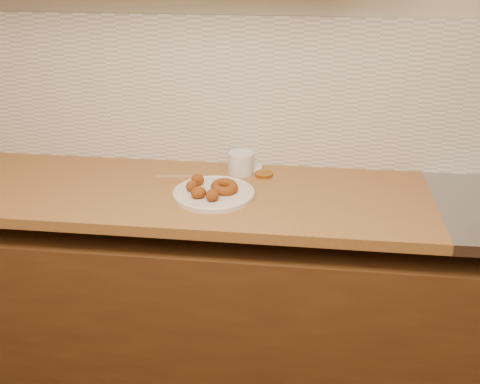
# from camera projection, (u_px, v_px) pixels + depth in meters

# --- Properties ---
(wall_back) EXTENTS (4.00, 0.02, 2.70)m
(wall_back) POSITION_uv_depth(u_px,v_px,m) (303.00, 56.00, 2.17)
(wall_back) COLOR #BFB391
(wall_back) RESTS_ON ground
(base_cabinet) EXTENTS (3.60, 0.60, 0.77)m
(base_cabinet) POSITION_uv_depth(u_px,v_px,m) (291.00, 309.00, 2.29)
(base_cabinet) COLOR #533616
(base_cabinet) RESTS_ON floor
(butcher_block) EXTENTS (2.30, 0.62, 0.04)m
(butcher_block) POSITION_uv_depth(u_px,v_px,m) (126.00, 191.00, 2.15)
(butcher_block) COLOR #9B673E
(butcher_block) RESTS_ON base_cabinet
(backsplash) EXTENTS (3.60, 0.02, 0.60)m
(backsplash) POSITION_uv_depth(u_px,v_px,m) (301.00, 95.00, 2.22)
(backsplash) COLOR silver
(backsplash) RESTS_ON wall_back
(donut_plate) EXTENTS (0.30, 0.30, 0.02)m
(donut_plate) POSITION_uv_depth(u_px,v_px,m) (214.00, 194.00, 2.07)
(donut_plate) COLOR beige
(donut_plate) RESTS_ON butcher_block
(ring_donut) EXTENTS (0.14, 0.14, 0.05)m
(ring_donut) POSITION_uv_depth(u_px,v_px,m) (224.00, 187.00, 2.06)
(ring_donut) COLOR #803909
(ring_donut) RESTS_ON donut_plate
(fried_dough_chunks) EXTENTS (0.15, 0.18, 0.04)m
(fried_dough_chunks) POSITION_uv_depth(u_px,v_px,m) (201.00, 189.00, 2.03)
(fried_dough_chunks) COLOR #803909
(fried_dough_chunks) RESTS_ON donut_plate
(plastic_tub) EXTENTS (0.13, 0.13, 0.09)m
(plastic_tub) POSITION_uv_depth(u_px,v_px,m) (241.00, 163.00, 2.25)
(plastic_tub) COLOR silver
(plastic_tub) RESTS_ON butcher_block
(tub_lid) EXTENTS (0.14, 0.14, 0.01)m
(tub_lid) POSITION_uv_depth(u_px,v_px,m) (247.00, 167.00, 2.31)
(tub_lid) COLOR white
(tub_lid) RESTS_ON butcher_block
(brass_jar_lid) EXTENTS (0.09, 0.09, 0.01)m
(brass_jar_lid) POSITION_uv_depth(u_px,v_px,m) (264.00, 174.00, 2.24)
(brass_jar_lid) COLOR #AA721F
(brass_jar_lid) RESTS_ON butcher_block
(wooden_utensil) EXTENTS (0.18, 0.04, 0.01)m
(wooden_utensil) POSITION_uv_depth(u_px,v_px,m) (178.00, 178.00, 2.21)
(wooden_utensil) COLOR #A47949
(wooden_utensil) RESTS_ON butcher_block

